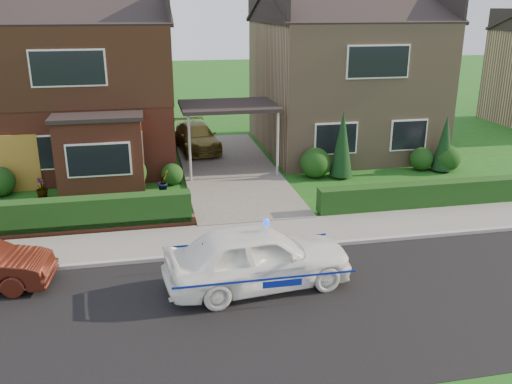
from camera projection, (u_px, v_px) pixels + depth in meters
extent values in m
plane|color=#175316|center=(304.00, 308.00, 12.23)|extent=(120.00, 120.00, 0.00)
cube|color=black|center=(304.00, 308.00, 12.23)|extent=(60.00, 6.00, 0.02)
cube|color=#9E9993|center=(273.00, 249.00, 15.04)|extent=(60.00, 0.16, 0.12)
cube|color=slate|center=(265.00, 235.00, 16.01)|extent=(60.00, 2.00, 0.10)
cube|color=#666059|center=(229.00, 169.00, 22.40)|extent=(3.80, 12.00, 0.12)
cube|color=brown|center=(84.00, 94.00, 23.17)|extent=(7.20, 8.00, 5.80)
cube|color=white|center=(32.00, 153.00, 19.63)|extent=(1.80, 0.08, 1.30)
cube|color=white|center=(121.00, 149.00, 20.23)|extent=(1.60, 0.08, 1.30)
cube|color=white|center=(68.00, 68.00, 18.96)|extent=(2.60, 0.08, 1.30)
cube|color=black|center=(80.00, 59.00, 22.70)|extent=(7.26, 8.06, 2.90)
cube|color=brown|center=(100.00, 156.00, 19.48)|extent=(3.00, 1.40, 2.70)
cube|color=black|center=(97.00, 117.00, 19.02)|extent=(3.20, 1.60, 0.14)
cube|color=#8F7358|center=(341.00, 86.00, 25.35)|extent=(7.20, 8.00, 5.80)
cube|color=white|center=(336.00, 139.00, 21.82)|extent=(1.80, 0.08, 1.30)
cube|color=white|center=(409.00, 135.00, 22.41)|extent=(1.60, 0.08, 1.30)
cube|color=white|center=(378.00, 62.00, 21.14)|extent=(2.60, 0.08, 1.30)
cube|color=black|center=(228.00, 106.00, 21.55)|extent=(3.80, 3.00, 0.14)
cylinder|color=gray|center=(190.00, 149.00, 20.37)|extent=(0.10, 0.10, 2.70)
cylinder|color=gray|center=(277.00, 145.00, 21.01)|extent=(0.10, 0.10, 2.70)
cube|color=olive|center=(8.00, 164.00, 19.56)|extent=(2.20, 0.10, 2.10)
cube|color=brown|center=(65.00, 230.00, 15.99)|extent=(7.70, 0.25, 0.36)
cube|color=black|center=(66.00, 234.00, 16.19)|extent=(7.50, 0.55, 0.90)
cube|color=black|center=(425.00, 208.00, 18.28)|extent=(7.50, 0.55, 0.80)
sphere|color=black|center=(128.00, 173.00, 19.88)|extent=(1.32, 1.32, 1.32)
sphere|color=black|center=(172.00, 174.00, 20.54)|extent=(0.84, 0.84, 0.84)
sphere|color=black|center=(315.00, 163.00, 21.35)|extent=(1.20, 1.20, 1.20)
sphere|color=black|center=(421.00, 159.00, 22.35)|extent=(0.96, 0.96, 0.96)
sphere|color=black|center=(447.00, 158.00, 22.24)|extent=(1.08, 1.08, 1.08)
cone|color=black|center=(342.00, 146.00, 21.12)|extent=(0.90, 0.90, 2.60)
cone|color=black|center=(444.00, 145.00, 22.02)|extent=(0.90, 0.90, 2.20)
imported|color=white|center=(258.00, 257.00, 12.94)|extent=(2.31, 4.67, 1.53)
sphere|color=#193FF2|center=(267.00, 224.00, 12.71)|extent=(0.17, 0.17, 0.17)
cube|color=navy|center=(266.00, 277.00, 12.12)|extent=(4.13, 0.02, 0.05)
cube|color=navy|center=(251.00, 244.00, 13.80)|extent=(4.13, 0.01, 0.05)
ellipsoid|color=black|center=(206.00, 252.00, 12.51)|extent=(0.22, 0.17, 0.21)
sphere|color=white|center=(207.00, 254.00, 12.46)|extent=(0.11, 0.11, 0.11)
sphere|color=black|center=(207.00, 247.00, 12.45)|extent=(0.13, 0.13, 0.13)
cone|color=black|center=(204.00, 245.00, 12.43)|extent=(0.04, 0.04, 0.05)
cone|color=black|center=(208.00, 244.00, 12.45)|extent=(0.04, 0.04, 0.05)
imported|color=brown|center=(197.00, 137.00, 25.08)|extent=(2.09, 4.23, 1.18)
imported|color=gray|center=(118.00, 211.00, 16.85)|extent=(0.48, 0.38, 0.80)
imported|color=gray|center=(164.00, 182.00, 19.61)|extent=(0.59, 0.59, 0.84)
imported|color=gray|center=(42.00, 188.00, 19.13)|extent=(0.51, 0.51, 0.72)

